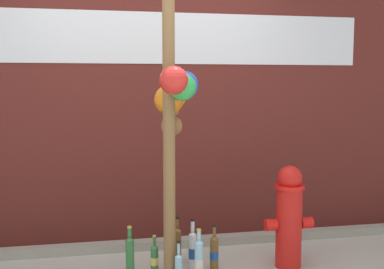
{
  "coord_description": "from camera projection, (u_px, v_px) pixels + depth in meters",
  "views": [
    {
      "loc": [
        -0.47,
        -3.05,
        1.49
      ],
      "look_at": [
        0.24,
        0.5,
        1.11
      ],
      "focal_mm": 44.89,
      "sensor_mm": 36.0,
      "label": 1
    }
  ],
  "objects": [
    {
      "name": "bottle_2",
      "position": [
        154.0,
        258.0,
        3.8
      ],
      "size": [
        0.06,
        0.06,
        0.3
      ],
      "color": "#337038",
      "rests_on": "ground_plane"
    },
    {
      "name": "fire_hydrant",
      "position": [
        289.0,
        216.0,
        3.88
      ],
      "size": [
        0.4,
        0.24,
        0.84
      ],
      "color": "red",
      "rests_on": "ground_plane"
    },
    {
      "name": "bottle_0",
      "position": [
        179.0,
        265.0,
        3.65
      ],
      "size": [
        0.06,
        0.06,
        0.3
      ],
      "color": "#93CCE0",
      "rests_on": "ground_plane"
    },
    {
      "name": "bottle_4",
      "position": [
        214.0,
        253.0,
        3.8
      ],
      "size": [
        0.07,
        0.07,
        0.38
      ],
      "color": "brown",
      "rests_on": "ground_plane"
    },
    {
      "name": "curb_strip",
      "position": [
        152.0,
        244.0,
        4.34
      ],
      "size": [
        8.0,
        0.12,
        0.08
      ],
      "primitive_type": "cube",
      "color": "gray",
      "rests_on": "ground_plane"
    },
    {
      "name": "building_wall",
      "position": [
        145.0,
        38.0,
        4.53
      ],
      "size": [
        10.0,
        0.21,
        3.84
      ],
      "color": "#561E19",
      "rests_on": "ground_plane"
    },
    {
      "name": "bottle_1",
      "position": [
        130.0,
        254.0,
        3.75
      ],
      "size": [
        0.07,
        0.07,
        0.39
      ],
      "color": "#337038",
      "rests_on": "ground_plane"
    },
    {
      "name": "bottle_6",
      "position": [
        193.0,
        249.0,
        3.89
      ],
      "size": [
        0.07,
        0.07,
        0.4
      ],
      "color": "silver",
      "rests_on": "ground_plane"
    },
    {
      "name": "bottle_5",
      "position": [
        199.0,
        259.0,
        3.67
      ],
      "size": [
        0.07,
        0.07,
        0.39
      ],
      "color": "#93CCE0",
      "rests_on": "ground_plane"
    },
    {
      "name": "memorial_post",
      "position": [
        173.0,
        67.0,
        3.56
      ],
      "size": [
        0.44,
        0.53,
        2.99
      ],
      "color": "olive",
      "rests_on": "ground_plane"
    },
    {
      "name": "bottle_3",
      "position": [
        177.0,
        243.0,
        3.99
      ],
      "size": [
        0.07,
        0.07,
        0.39
      ],
      "color": "brown",
      "rests_on": "ground_plane"
    }
  ]
}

